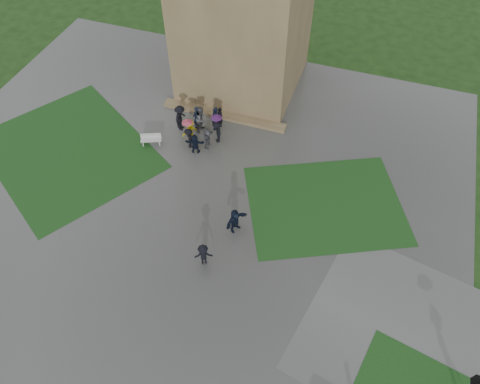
% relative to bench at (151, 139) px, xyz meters
% --- Properties ---
extents(ground, '(120.00, 120.00, 0.00)m').
position_rel_bench_xyz_m(ground, '(3.60, -6.42, -0.43)').
color(ground, black).
extents(plaza, '(34.00, 34.00, 0.02)m').
position_rel_bench_xyz_m(plaza, '(3.60, -4.42, -0.42)').
color(plaza, '#3B3B38').
rests_on(plaza, ground).
extents(lawn_inset_left, '(14.10, 13.46, 0.01)m').
position_rel_bench_xyz_m(lawn_inset_left, '(-4.90, -2.42, -0.40)').
color(lawn_inset_left, '#133613').
rests_on(lawn_inset_left, plaza).
extents(lawn_inset_right, '(11.12, 10.15, 0.01)m').
position_rel_bench_xyz_m(lawn_inset_right, '(12.10, -1.42, -0.40)').
color(lawn_inset_right, '#133613').
rests_on(lawn_inset_right, plaza).
extents(tower_plinth, '(9.00, 0.80, 0.22)m').
position_rel_bench_xyz_m(tower_plinth, '(3.60, 4.18, -0.30)').
color(tower_plinth, brown).
rests_on(tower_plinth, plaza).
extents(bench, '(1.42, 0.92, 0.79)m').
position_rel_bench_xyz_m(bench, '(0.00, 0.00, 0.00)').
color(bench, beige).
rests_on(bench, plaza).
extents(visitor_cluster, '(3.67, 3.64, 2.37)m').
position_rel_bench_xyz_m(visitor_cluster, '(2.78, 1.61, 0.58)').
color(visitor_cluster, black).
rests_on(visitor_cluster, plaza).
extents(pedestrian_mid, '(1.18, 1.60, 1.64)m').
position_rel_bench_xyz_m(pedestrian_mid, '(7.61, -4.84, 0.41)').
color(pedestrian_mid, black).
rests_on(pedestrian_mid, plaza).
extents(pedestrian_near, '(1.09, 0.85, 1.50)m').
position_rel_bench_xyz_m(pedestrian_near, '(6.75, -7.48, 0.34)').
color(pedestrian_near, black).
rests_on(pedestrian_near, plaza).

